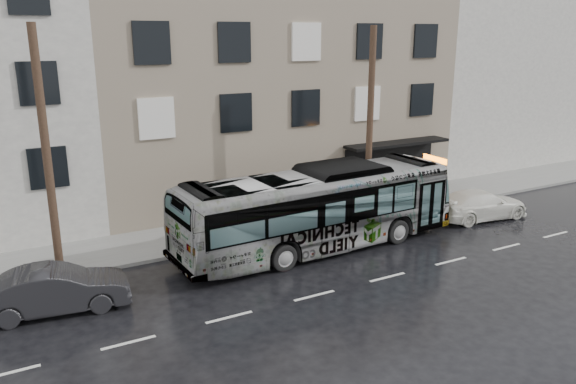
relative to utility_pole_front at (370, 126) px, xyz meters
The scene contains 10 objects.
ground 8.65m from the utility_pole_front, 153.08° to the right, with size 120.00×120.00×0.00m, color black.
sidewalk 8.11m from the utility_pole_front, 166.17° to the left, with size 90.00×3.60×0.15m, color gray.
building_taupe 9.56m from the utility_pole_front, 99.07° to the left, with size 20.00×12.00×11.00m, color gray.
building_filler 19.91m from the utility_pole_front, 28.24° to the left, with size 18.00×12.00×12.00m, color silver.
utility_pole_front is the anchor object (origin of this frame).
utility_pole_rear 14.00m from the utility_pole_front, behind, with size 0.30×0.30×9.00m, color #443022.
sign_post 3.48m from the utility_pole_front, ahead, with size 0.06×0.06×2.40m, color slate.
bus 5.37m from the utility_pole_front, 153.52° to the right, with size 2.92×12.49×3.48m, color #B2B2B2.
white_sedan 6.86m from the utility_pole_front, 25.67° to the right, with size 2.00×4.93×1.43m, color white.
dark_sedan 15.20m from the utility_pole_front, 169.42° to the right, with size 1.60×4.60×1.51m, color black.
Camera 1 is at (-9.36, -17.62, 8.75)m, focal length 35.00 mm.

